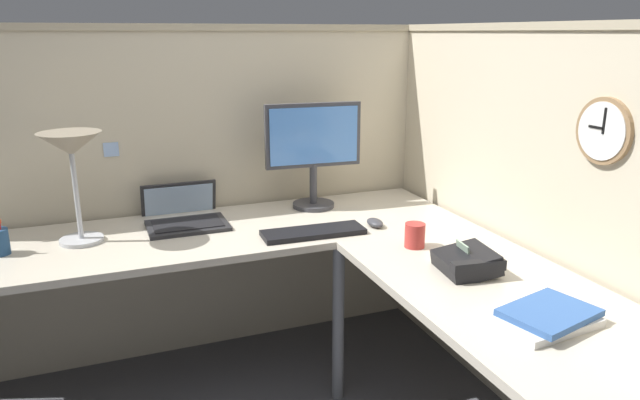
{
  "coord_description": "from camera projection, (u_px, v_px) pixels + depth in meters",
  "views": [
    {
      "loc": [
        -0.72,
        -1.9,
        1.54
      ],
      "look_at": [
        0.14,
        0.32,
        0.86
      ],
      "focal_mm": 32.93,
      "sensor_mm": 36.0,
      "label": 1
    }
  ],
  "objects": [
    {
      "name": "coffee_mug",
      "position": [
        415.0,
        235.0,
        2.29
      ],
      "size": [
        0.08,
        0.08,
        0.1
      ],
      "primitive_type": "cylinder",
      "color": "#B2332D",
      "rests_on": "desk"
    },
    {
      "name": "desk_lamp_dome",
      "position": [
        71.0,
        153.0,
        2.26
      ],
      "size": [
        0.24,
        0.24,
        0.44
      ],
      "color": "#B7BABF",
      "rests_on": "desk"
    },
    {
      "name": "pinned_note_leftmost",
      "position": [
        111.0,
        150.0,
        2.6
      ],
      "size": [
        0.06,
        0.0,
        0.06
      ],
      "primitive_type": "cube",
      "color": "#99B7E5"
    },
    {
      "name": "desk",
      "position": [
        283.0,
        294.0,
        2.12
      ],
      "size": [
        2.35,
        2.15,
        0.73
      ],
      "color": "beige",
      "rests_on": "ground"
    },
    {
      "name": "book_stack",
      "position": [
        545.0,
        316.0,
        1.7
      ],
      "size": [
        0.31,
        0.25,
        0.04
      ],
      "color": "silver",
      "rests_on": "desk"
    },
    {
      "name": "office_phone",
      "position": [
        467.0,
        263.0,
        2.05
      ],
      "size": [
        0.21,
        0.23,
        0.11
      ],
      "color": "black",
      "rests_on": "desk"
    },
    {
      "name": "cubicle_wall_right",
      "position": [
        554.0,
        237.0,
        2.23
      ],
      "size": [
        0.12,
        2.37,
        1.58
      ],
      "color": "beige",
      "rests_on": "ground"
    },
    {
      "name": "monitor",
      "position": [
        313.0,
        147.0,
        2.75
      ],
      "size": [
        0.46,
        0.2,
        0.5
      ],
      "color": "#38383D",
      "rests_on": "desk"
    },
    {
      "name": "computer_mouse",
      "position": [
        375.0,
        223.0,
        2.55
      ],
      "size": [
        0.06,
        0.1,
        0.03
      ],
      "primitive_type": "ellipsoid",
      "color": "#38383D",
      "rests_on": "desk"
    },
    {
      "name": "laptop",
      "position": [
        184.0,
        216.0,
        2.62
      ],
      "size": [
        0.34,
        0.38,
        0.22
      ],
      "color": "#232326",
      "rests_on": "desk"
    },
    {
      "name": "cubicle_wall_back",
      "position": [
        181.0,
        194.0,
        2.82
      ],
      "size": [
        2.57,
        0.12,
        1.58
      ],
      "color": "beige",
      "rests_on": "ground"
    },
    {
      "name": "wall_clock",
      "position": [
        605.0,
        131.0,
        1.9
      ],
      "size": [
        0.04,
        0.22,
        0.22
      ],
      "color": "olive"
    },
    {
      "name": "keyboard",
      "position": [
        313.0,
        232.0,
        2.44
      ],
      "size": [
        0.44,
        0.16,
        0.02
      ],
      "primitive_type": "cube",
      "rotation": [
        0.0,
        0.0,
        -0.04
      ],
      "color": "black",
      "rests_on": "desk"
    }
  ]
}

